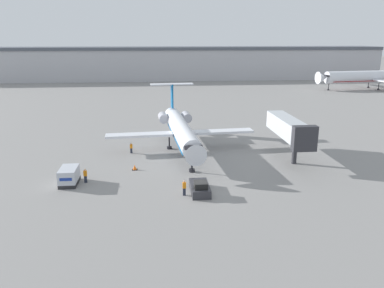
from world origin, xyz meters
name	(u,v)px	position (x,y,z in m)	size (l,w,h in m)	color
ground_plane	(200,193)	(0.00, 0.00, 0.00)	(600.00, 600.00, 0.00)	gray
terminal_building	(166,63)	(0.00, 120.00, 6.71)	(180.00, 16.80, 13.37)	#B2B2B7
airplane_main	(181,129)	(-0.92, 17.65, 3.33)	(23.52, 26.53, 9.12)	silver
pushback_tug	(200,188)	(0.02, 0.26, 0.60)	(2.12, 4.44, 1.66)	#2D2D33
luggage_cart	(69,176)	(-15.56, 4.45, 1.03)	(2.03, 3.50, 2.06)	#232326
worker_near_tug	(184,187)	(-1.83, -0.35, 0.96)	(0.40, 0.26, 1.82)	#232838
worker_by_wing	(131,148)	(-8.72, 16.46, 0.85)	(0.40, 0.24, 1.64)	#232838
worker_on_apron	(85,175)	(-13.66, 4.71, 0.96)	(0.40, 0.25, 1.82)	#232838
traffic_cone_left	(135,167)	(-7.85, 8.79, 0.34)	(0.71, 0.71, 0.71)	black
airplane_parked_far_left	(371,77)	(69.23, 83.35, 4.22)	(39.96, 30.62, 11.36)	silver
jet_bridge	(289,129)	(14.58, 11.90, 4.45)	(3.20, 13.37, 6.19)	#2D2D33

